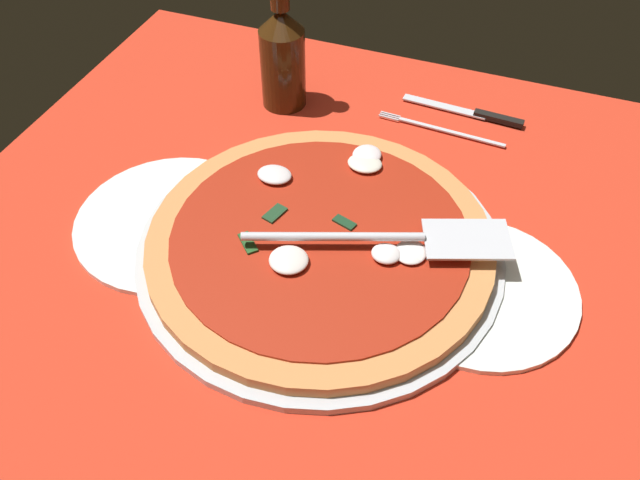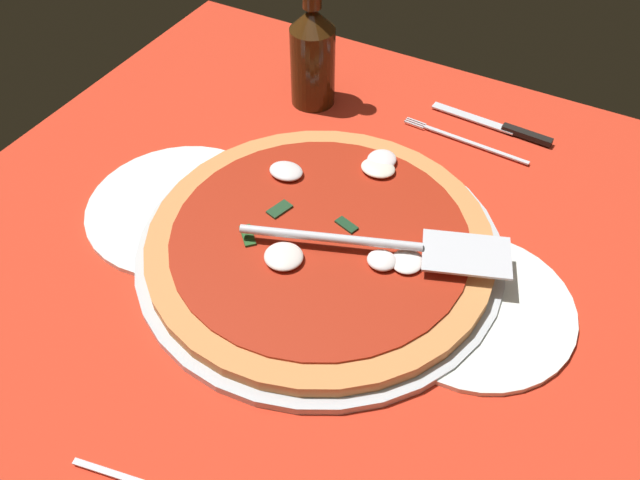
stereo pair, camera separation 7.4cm
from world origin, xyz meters
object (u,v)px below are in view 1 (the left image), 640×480
at_px(pizza, 321,240).
at_px(pizza_server, 395,238).
at_px(dinner_plate_left, 173,221).
at_px(dinner_plate_right, 480,291).
at_px(place_setting_far, 458,123).
at_px(beer_bottle, 282,55).

bearing_deg(pizza, pizza_server, 6.96).
bearing_deg(pizza_server, dinner_plate_left, 165.55).
bearing_deg(pizza_server, dinner_plate_right, -23.70).
distance_m(dinner_plate_left, dinner_plate_right, 0.37).
height_order(place_setting_far, beer_bottle, beer_bottle).
height_order(pizza_server, beer_bottle, beer_bottle).
bearing_deg(dinner_plate_left, place_setting_far, 48.41).
height_order(dinner_plate_right, beer_bottle, beer_bottle).
bearing_deg(pizza, beer_bottle, 120.62).
xyz_separation_m(pizza, place_setting_far, (0.10, 0.30, -0.02)).
distance_m(pizza, beer_bottle, 0.31).
bearing_deg(dinner_plate_left, beer_bottle, 83.57).
relative_size(pizza_server, beer_bottle, 1.35).
relative_size(dinner_plate_left, place_setting_far, 1.17).
xyz_separation_m(dinner_plate_right, pizza, (-0.19, -0.00, 0.02)).
height_order(pizza, pizza_server, pizza_server).
distance_m(pizza, pizza_server, 0.09).
xyz_separation_m(place_setting_far, beer_bottle, (-0.25, -0.04, 0.08)).
xyz_separation_m(dinner_plate_right, place_setting_far, (-0.09, 0.30, -0.00)).
height_order(dinner_plate_right, pizza_server, pizza_server).
relative_size(pizza_server, place_setting_far, 1.47).
distance_m(dinner_plate_right, pizza_server, 0.11).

